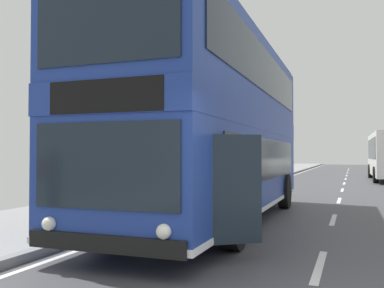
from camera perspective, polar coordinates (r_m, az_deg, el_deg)
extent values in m
cube|color=silver|center=(6.78, 16.71, -15.39)|extent=(0.12, 2.00, 0.00)
cube|color=silver|center=(11.49, 18.43, -9.58)|extent=(0.12, 2.00, 0.00)
cube|color=silver|center=(16.25, 19.13, -7.16)|extent=(0.12, 2.00, 0.00)
cube|color=silver|center=(21.03, 19.51, -5.83)|extent=(0.12, 2.00, 0.00)
cube|color=silver|center=(25.82, 19.75, -5.00)|extent=(0.12, 2.00, 0.00)
cube|color=silver|center=(30.61, 19.91, -4.43)|extent=(0.12, 2.00, 0.00)
cube|color=silver|center=(35.40, 20.03, -4.01)|extent=(0.12, 2.00, 0.00)
cube|color=silver|center=(40.20, 20.12, -3.69)|extent=(0.12, 2.00, 0.00)
cube|color=silver|center=(45.00, 20.19, -3.44)|extent=(0.12, 2.00, 0.00)
cube|color=silver|center=(49.79, 20.25, -3.24)|extent=(0.12, 2.00, 0.00)
cube|color=silver|center=(54.59, 20.29, -3.07)|extent=(0.12, 2.00, 0.00)
cube|color=navy|center=(10.54, 3.23, -3.45)|extent=(2.60, 10.20, 1.85)
cube|color=navy|center=(10.56, 3.23, 2.89)|extent=(2.61, 10.25, 0.48)
cube|color=navy|center=(10.70, 3.22, 8.70)|extent=(2.60, 10.20, 1.69)
cube|color=navy|center=(10.89, 3.21, 13.29)|extent=(2.52, 9.89, 0.08)
cube|color=#19232D|center=(5.85, -11.71, -2.86)|extent=(2.23, 0.04, 1.18)
cube|color=black|center=(5.90, -11.68, 6.35)|extent=(1.77, 0.04, 0.46)
cube|color=#19232D|center=(6.15, -11.61, 16.43)|extent=(2.23, 0.04, 1.28)
cube|color=black|center=(5.97, -11.79, -12.97)|extent=(2.41, 0.10, 0.24)
cube|color=silver|center=(10.60, 3.24, -8.13)|extent=(2.63, 10.25, 0.10)
cube|color=#19232D|center=(10.48, 10.35, -2.02)|extent=(0.07, 7.94, 0.96)
cube|color=#19232D|center=(10.41, 10.05, 9.47)|extent=(0.08, 9.16, 1.01)
cube|color=#19232D|center=(11.21, -2.64, -2.00)|extent=(0.07, 7.94, 0.96)
cube|color=#19232D|center=(11.15, -3.15, 8.73)|extent=(0.08, 9.16, 1.01)
sphere|color=white|center=(5.50, -3.83, -11.64)|extent=(0.20, 0.20, 0.20)
sphere|color=white|center=(6.43, -18.64, -10.09)|extent=(0.20, 0.20, 0.20)
cube|color=#19232D|center=(6.24, 5.87, -6.02)|extent=(0.68, 0.50, 1.59)
cube|color=black|center=(6.62, 3.66, -5.76)|extent=(0.11, 0.90, 1.59)
cylinder|color=black|center=(7.50, 5.64, -10.06)|extent=(0.31, 1.04, 1.04)
cylinder|color=black|center=(8.45, -10.74, -9.07)|extent=(0.31, 1.04, 1.04)
cylinder|color=black|center=(13.43, 12.31, -6.21)|extent=(0.31, 1.04, 1.04)
cylinder|color=black|center=(13.99, 2.33, -6.05)|extent=(0.31, 1.04, 1.04)
cube|color=#19232D|center=(29.84, 22.92, -0.60)|extent=(0.13, 8.26, 1.28)
cylinder|color=black|center=(32.72, 22.80, -3.36)|extent=(0.29, 0.96, 0.96)
cylinder|color=black|center=(26.81, 23.41, -3.81)|extent=(0.29, 0.96, 0.96)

